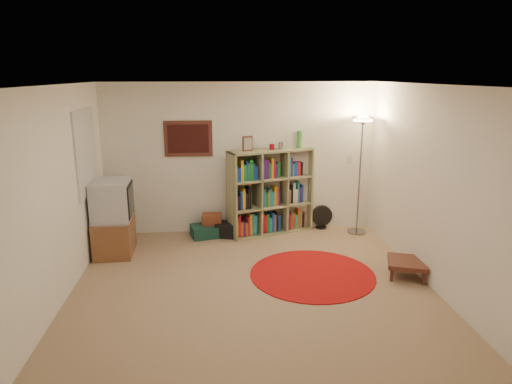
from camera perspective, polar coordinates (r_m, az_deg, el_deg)
room at (r=5.46m, az=-1.06°, el=0.14°), size 4.54×4.54×2.54m
bookshelf at (r=7.62m, az=1.65°, el=-0.13°), size 1.47×0.85×1.70m
floor_lamp at (r=7.60m, az=13.10°, el=6.71°), size 0.48×0.48×1.96m
floor_fan at (r=8.02m, az=8.20°, el=-3.11°), size 0.36×0.20×0.41m
tv_stand at (r=7.09m, az=-17.39°, el=-3.20°), size 0.57×0.78×1.12m
suitcase at (r=7.64m, az=-5.87°, el=-4.82°), size 0.66×0.51×0.19m
wicker_basket at (r=7.61m, az=-5.53°, el=-3.40°), size 0.33×0.25×0.18m
duffel_bag at (r=7.59m, az=-3.69°, el=-4.70°), size 0.40×0.36×0.24m
paper_towel at (r=7.88m, az=0.02°, el=-3.89°), size 0.16×0.16×0.25m
red_rug at (r=6.27m, az=7.05°, el=-10.16°), size 1.68×1.68×0.01m
side_table at (r=6.43m, az=18.40°, el=-8.43°), size 0.63×0.63×0.23m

